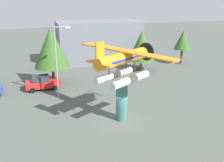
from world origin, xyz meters
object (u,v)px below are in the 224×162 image
tree_center_back (142,46)px  display_pedestal (122,101)px  car_mid_red (43,83)px  storefront_building (99,42)px  tree_far_east (183,40)px  tree_east (51,48)px  streetlight_primary (58,58)px  floatplane_monument (123,63)px

tree_center_back → display_pedestal: bearing=-119.9°
car_mid_red → storefront_building: (10.40, 11.25, 2.57)m
display_pedestal → tree_far_east: (16.43, 16.00, 2.11)m
display_pedestal → storefront_building: (3.77, 22.00, 1.50)m
tree_east → tree_far_east: tree_east is taller
tree_center_back → car_mid_red: bearing=-165.0°
display_pedestal → streetlight_primary: (-4.91, 7.39, 2.78)m
car_mid_red → storefront_building: 15.53m
car_mid_red → tree_center_back: 15.96m
car_mid_red → streetlight_primary: 5.39m
storefront_building → tree_center_back: size_ratio=2.29×
display_pedestal → storefront_building: storefront_building is taller
car_mid_red → tree_east: tree_east is taller
floatplane_monument → tree_far_east: 22.85m
car_mid_red → tree_far_east: bearing=12.8°
car_mid_red → streetlight_primary: bearing=-62.9°
tree_far_east → car_mid_red: bearing=-167.2°
display_pedestal → car_mid_red: (-6.62, 10.75, -1.08)m
storefront_building → car_mid_red: bearing=-132.7°
storefront_building → tree_center_back: bearing=-56.6°
display_pedestal → floatplane_monument: 3.63m
storefront_building → tree_east: tree_east is taller
tree_far_east → streetlight_primary: bearing=-158.0°
streetlight_primary → tree_far_east: bearing=22.0°
display_pedestal → tree_far_east: tree_far_east is taller
display_pedestal → tree_east: size_ratio=0.52×
display_pedestal → storefront_building: bearing=80.3°
floatplane_monument → car_mid_red: floatplane_monument is taller
car_mid_red → tree_center_back: (15.15, 4.06, 2.95)m
tree_east → tree_center_back: (13.63, 2.58, -1.10)m
display_pedestal → car_mid_red: 12.67m
streetlight_primary → tree_east: size_ratio=1.09×
car_mid_red → tree_far_east: (23.05, 5.25, 3.19)m
display_pedestal → tree_east: 13.58m
tree_far_east → display_pedestal: bearing=-135.8°
car_mid_red → streetlight_primary: size_ratio=0.51×
tree_east → tree_far_east: 21.88m
storefront_building → tree_far_east: size_ratio=2.48×
car_mid_red → storefront_building: size_ratio=0.30×
display_pedestal → tree_far_east: 23.02m
tree_center_back → floatplane_monument: bearing=-119.7°
floatplane_monument → streetlight_primary: bearing=94.8°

